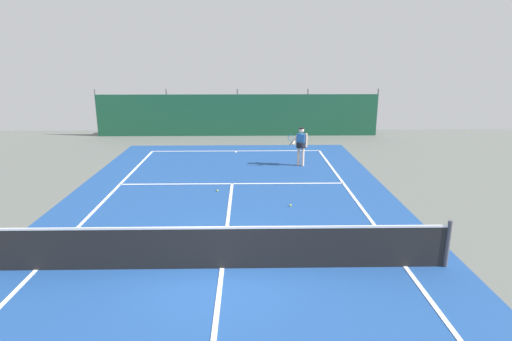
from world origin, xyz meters
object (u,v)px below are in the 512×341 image
Objects in this scene: parked_car at (282,115)px; tennis_ball_midcourt at (217,191)px; tennis_net at (222,247)px; tennis_player at (301,144)px; tennis_ball_near_player at (290,205)px.

tennis_ball_midcourt is at bearing 78.95° from parked_car.
tennis_ball_midcourt is (-0.48, 5.52, -0.48)m from tennis_net.
tennis_ball_near_player is (-0.91, -5.05, -0.93)m from tennis_player.
tennis_net is at bearing -85.02° from tennis_ball_midcourt.
tennis_ball_midcourt is at bearing 94.98° from tennis_net.
tennis_ball_near_player is 0.02× the size of parked_car.
tennis_net is 4.44m from tennis_ball_near_player.
tennis_ball_near_player is at bearing -32.75° from tennis_ball_midcourt.
tennis_ball_near_player is (1.91, 3.98, -0.48)m from tennis_net.
parked_car reaches higher than tennis_net.
tennis_net is 153.33× the size of tennis_ball_near_player.
tennis_ball_near_player is at bearing 109.07° from tennis_player.
parked_car is at bearing 81.51° from tennis_net.
tennis_ball_near_player and tennis_ball_midcourt have the same top height.
tennis_net is 5.56m from tennis_ball_midcourt.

